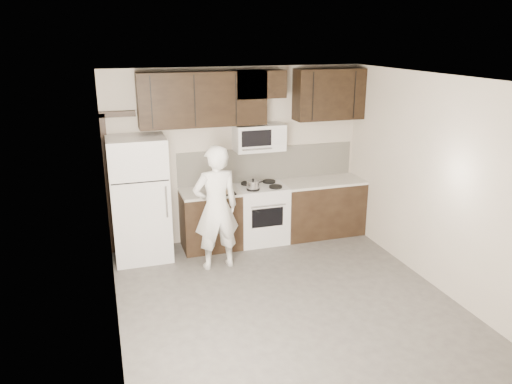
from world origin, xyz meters
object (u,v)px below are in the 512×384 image
stove (261,213)px  refrigerator (140,199)px  person (216,208)px  microwave (259,138)px

stove → refrigerator: size_ratio=0.52×
stove → refrigerator: 1.90m
refrigerator → person: refrigerator is taller
stove → person: (-0.88, -0.70, 0.42)m
microwave → refrigerator: (-1.85, -0.17, -0.75)m
microwave → stove: bearing=-89.9°
stove → microwave: microwave is taller
microwave → person: bearing=-137.2°
refrigerator → person: bearing=-33.8°
stove → refrigerator: refrigerator is taller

